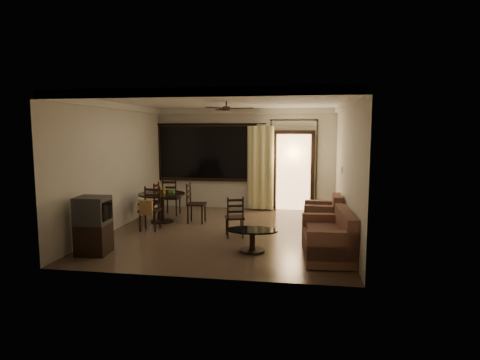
% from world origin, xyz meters
% --- Properties ---
extents(ground, '(5.50, 5.50, 0.00)m').
position_xyz_m(ground, '(0.00, 0.00, 0.00)').
color(ground, '#7F6651').
rests_on(ground, ground).
extents(room_shell, '(5.50, 6.70, 5.50)m').
position_xyz_m(room_shell, '(0.59, 1.77, 1.83)').
color(room_shell, beige).
rests_on(room_shell, ground).
extents(dining_table, '(1.11, 1.11, 0.92)m').
position_xyz_m(dining_table, '(-1.73, 0.76, 0.55)').
color(dining_table, black).
rests_on(dining_table, ground).
extents(dining_chair_west, '(0.43, 0.43, 0.95)m').
position_xyz_m(dining_chair_west, '(-2.04, 0.73, 0.28)').
color(dining_chair_west, black).
rests_on(dining_chair_west, ground).
extents(dining_chair_east, '(0.43, 0.43, 0.95)m').
position_xyz_m(dining_chair_east, '(-0.90, 0.79, 0.28)').
color(dining_chair_east, black).
rests_on(dining_chair_east, ground).
extents(dining_chair_south, '(0.43, 0.49, 0.95)m').
position_xyz_m(dining_chair_south, '(-1.70, -0.09, 0.31)').
color(dining_chair_south, black).
rests_on(dining_chair_south, ground).
extents(dining_chair_north, '(0.43, 0.43, 0.95)m').
position_xyz_m(dining_chair_north, '(-1.76, 1.55, 0.28)').
color(dining_chair_north, black).
rests_on(dining_chair_north, ground).
extents(tv_cabinet, '(0.58, 0.52, 1.03)m').
position_xyz_m(tv_cabinet, '(-2.05, -1.89, 0.52)').
color(tv_cabinet, black).
rests_on(tv_cabinet, ground).
extents(sofa, '(0.88, 1.54, 0.80)m').
position_xyz_m(sofa, '(2.11, -1.42, 0.32)').
color(sofa, '#4E2C24').
rests_on(sofa, ground).
extents(armchair, '(0.81, 0.81, 0.79)m').
position_xyz_m(armchair, '(2.10, 0.43, 0.33)').
color(armchair, '#4E2C24').
rests_on(armchair, ground).
extents(coffee_table, '(0.93, 0.56, 0.41)m').
position_xyz_m(coffee_table, '(0.72, -1.30, 0.27)').
color(coffee_table, black).
rests_on(coffee_table, ground).
extents(side_chair, '(0.47, 0.47, 0.86)m').
position_xyz_m(side_chair, '(0.24, -0.36, 0.26)').
color(side_chair, black).
rests_on(side_chair, ground).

